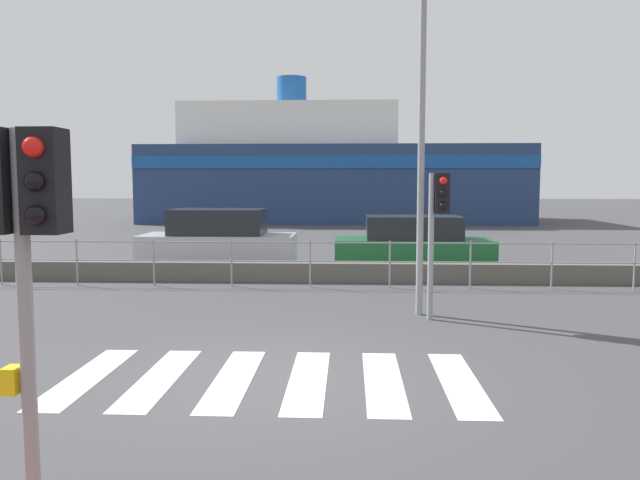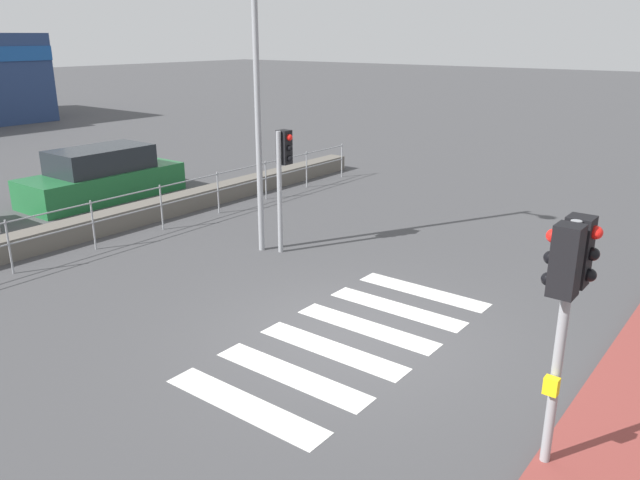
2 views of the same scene
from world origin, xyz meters
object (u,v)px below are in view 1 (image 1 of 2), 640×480
Objects in this scene: traffic_light_near at (21,220)px; streetlamp at (423,112)px; parked_car_green at (413,245)px; parked_car_silver at (218,241)px; ferry_boat at (326,173)px; traffic_light_far at (438,212)px.

streetlamp is at bearing 63.97° from traffic_light_near.
streetlamp is 1.32× the size of parked_car_green.
streetlamp is at bearing -52.95° from parked_car_silver.
ferry_boat is at bearing 83.65° from parked_car_silver.
ferry_boat reaches higher than parked_car_silver.
streetlamp is 0.26× the size of ferry_boat.
streetlamp is at bearing -84.43° from ferry_boat.
parked_car_silver is (-4.96, 6.57, -2.88)m from streetlamp.
parked_car_silver is at bearing -180.00° from parked_car_green.
traffic_light_far is at bearing -83.97° from ferry_boat.
ferry_boat is (0.73, 34.21, 0.79)m from traffic_light_near.
ferry_boat is 5.07× the size of parked_car_green.
traffic_light_near reaches higher than parked_car_silver.
traffic_light_far is at bearing -52.61° from parked_car_silver.
traffic_light_far is at bearing -92.40° from parked_car_green.
parked_car_green is at bearing 85.34° from streetlamp.
traffic_light_near is at bearing -106.19° from parked_car_green.
traffic_light_far is at bearing 61.45° from traffic_light_near.
traffic_light_near reaches higher than traffic_light_far.
traffic_light_near reaches higher than parked_car_green.
traffic_light_far reaches higher than parked_car_green.
parked_car_green is at bearing -81.23° from ferry_boat.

